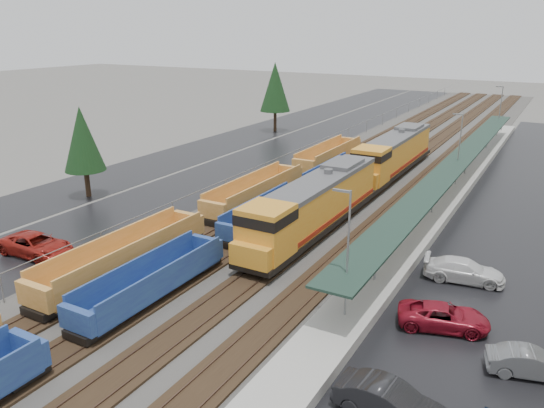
{
  "coord_description": "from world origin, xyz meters",
  "views": [
    {
      "loc": [
        18.93,
        -4.96,
        16.02
      ],
      "look_at": [
        -1.86,
        31.71,
        2.0
      ],
      "focal_mm": 35.0,
      "sensor_mm": 36.0,
      "label": 1
    }
  ],
  "objects_px": {
    "parked_car_east_a": "(390,402)",
    "parked_car_east_e": "(531,363)",
    "well_string_yellow": "(125,258)",
    "locomotive_lead": "(313,206)",
    "parked_car_east_c": "(464,271)",
    "parked_car_west_c": "(36,245)",
    "parked_car_east_b": "(443,317)",
    "locomotive_trail": "(393,154)",
    "well_string_blue": "(152,283)"
  },
  "relations": [
    {
      "from": "parked_car_east_c",
      "to": "well_string_blue",
      "type": "bearing_deg",
      "value": 117.45
    },
    {
      "from": "locomotive_lead",
      "to": "parked_car_east_e",
      "type": "xyz_separation_m",
      "value": [
        17.07,
        -11.4,
        -1.85
      ]
    },
    {
      "from": "parked_car_west_c",
      "to": "parked_car_east_e",
      "type": "distance_m",
      "value": 33.15
    },
    {
      "from": "parked_car_east_e",
      "to": "parked_car_east_a",
      "type": "bearing_deg",
      "value": 125.67
    },
    {
      "from": "parked_car_east_b",
      "to": "parked_car_east_e",
      "type": "height_order",
      "value": "parked_car_east_b"
    },
    {
      "from": "parked_car_west_c",
      "to": "parked_car_east_a",
      "type": "xyz_separation_m",
      "value": [
        28.04,
        -3.96,
        -0.01
      ]
    },
    {
      "from": "locomotive_trail",
      "to": "parked_car_east_a",
      "type": "relative_size",
      "value": 4.32
    },
    {
      "from": "parked_car_east_a",
      "to": "well_string_yellow",
      "type": "bearing_deg",
      "value": 81.18
    },
    {
      "from": "parked_car_east_a",
      "to": "locomotive_lead",
      "type": "bearing_deg",
      "value": 39.07
    },
    {
      "from": "parked_car_east_a",
      "to": "parked_car_east_b",
      "type": "height_order",
      "value": "parked_car_east_a"
    },
    {
      "from": "parked_car_west_c",
      "to": "parked_car_east_c",
      "type": "distance_m",
      "value": 30.43
    },
    {
      "from": "locomotive_lead",
      "to": "parked_car_west_c",
      "type": "bearing_deg",
      "value": -139.43
    },
    {
      "from": "parked_car_east_a",
      "to": "parked_car_east_c",
      "type": "xyz_separation_m",
      "value": [
        0.24,
        15.18,
        -0.06
      ]
    },
    {
      "from": "well_string_blue",
      "to": "parked_car_east_e",
      "type": "bearing_deg",
      "value": 8.6
    },
    {
      "from": "parked_car_east_a",
      "to": "parked_car_east_e",
      "type": "bearing_deg",
      "value": -34.0
    },
    {
      "from": "locomotive_trail",
      "to": "parked_car_east_b",
      "type": "bearing_deg",
      "value": -67.59
    },
    {
      "from": "well_string_blue",
      "to": "parked_car_east_a",
      "type": "relative_size",
      "value": 14.18
    },
    {
      "from": "locomotive_lead",
      "to": "well_string_yellow",
      "type": "bearing_deg",
      "value": -121.98
    },
    {
      "from": "locomotive_trail",
      "to": "well_string_yellow",
      "type": "distance_m",
      "value": 34.77
    },
    {
      "from": "parked_car_east_a",
      "to": "parked_car_east_e",
      "type": "distance_m",
      "value": 8.03
    },
    {
      "from": "parked_car_east_b",
      "to": "parked_car_east_c",
      "type": "bearing_deg",
      "value": -15.02
    },
    {
      "from": "well_string_yellow",
      "to": "well_string_blue",
      "type": "bearing_deg",
      "value": -23.93
    },
    {
      "from": "parked_car_east_e",
      "to": "locomotive_trail",
      "type": "bearing_deg",
      "value": 12.23
    },
    {
      "from": "locomotive_trail",
      "to": "parked_car_east_b",
      "type": "height_order",
      "value": "locomotive_trail"
    },
    {
      "from": "locomotive_lead",
      "to": "parked_car_east_c",
      "type": "xyz_separation_m",
      "value": [
        12.28,
        -2.47,
        -1.78
      ]
    },
    {
      "from": "well_string_yellow",
      "to": "locomotive_lead",
      "type": "bearing_deg",
      "value": 58.02
    },
    {
      "from": "locomotive_lead",
      "to": "parked_car_east_e",
      "type": "relative_size",
      "value": 5.09
    },
    {
      "from": "well_string_yellow",
      "to": "parked_car_east_a",
      "type": "bearing_deg",
      "value": -13.59
    },
    {
      "from": "locomotive_trail",
      "to": "locomotive_lead",
      "type": "bearing_deg",
      "value": -90.0
    },
    {
      "from": "locomotive_trail",
      "to": "parked_car_east_a",
      "type": "xyz_separation_m",
      "value": [
        12.04,
        -38.66,
        -1.73
      ]
    },
    {
      "from": "locomotive_trail",
      "to": "well_string_blue",
      "type": "height_order",
      "value": "locomotive_trail"
    },
    {
      "from": "locomotive_lead",
      "to": "parked_car_east_c",
      "type": "relative_size",
      "value": 4.08
    },
    {
      "from": "well_string_blue",
      "to": "parked_car_west_c",
      "type": "height_order",
      "value": "well_string_blue"
    },
    {
      "from": "locomotive_trail",
      "to": "parked_car_west_c",
      "type": "relative_size",
      "value": 3.59
    },
    {
      "from": "parked_car_east_a",
      "to": "parked_car_east_b",
      "type": "bearing_deg",
      "value": 2.32
    },
    {
      "from": "well_string_blue",
      "to": "parked_car_east_b",
      "type": "bearing_deg",
      "value": 18.52
    },
    {
      "from": "locomotive_trail",
      "to": "parked_car_east_c",
      "type": "xyz_separation_m",
      "value": [
        12.28,
        -23.47,
        -1.78
      ]
    },
    {
      "from": "parked_car_west_c",
      "to": "parked_car_east_e",
      "type": "bearing_deg",
      "value": -88.0
    },
    {
      "from": "well_string_yellow",
      "to": "parked_car_east_e",
      "type": "distance_m",
      "value": 25.11
    },
    {
      "from": "locomotive_lead",
      "to": "well_string_blue",
      "type": "distance_m",
      "value": 15.19
    },
    {
      "from": "parked_car_east_a",
      "to": "parked_car_east_c",
      "type": "relative_size",
      "value": 0.95
    },
    {
      "from": "well_string_yellow",
      "to": "parked_car_east_b",
      "type": "distance_m",
      "value": 20.75
    },
    {
      "from": "parked_car_east_b",
      "to": "parked_car_east_c",
      "type": "height_order",
      "value": "parked_car_east_c"
    },
    {
      "from": "parked_car_east_e",
      "to": "parked_car_east_c",
      "type": "bearing_deg",
      "value": 12.64
    },
    {
      "from": "parked_car_west_c",
      "to": "parked_car_east_e",
      "type": "height_order",
      "value": "parked_car_west_c"
    },
    {
      "from": "parked_car_east_b",
      "to": "parked_car_east_e",
      "type": "relative_size",
      "value": 1.21
    },
    {
      "from": "locomotive_trail",
      "to": "parked_car_east_a",
      "type": "distance_m",
      "value": 40.53
    },
    {
      "from": "well_string_yellow",
      "to": "parked_car_west_c",
      "type": "relative_size",
      "value": 14.17
    },
    {
      "from": "locomotive_trail",
      "to": "parked_car_east_c",
      "type": "distance_m",
      "value": 26.55
    },
    {
      "from": "parked_car_east_c",
      "to": "parked_car_east_b",
      "type": "bearing_deg",
      "value": 171.9
    }
  ]
}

